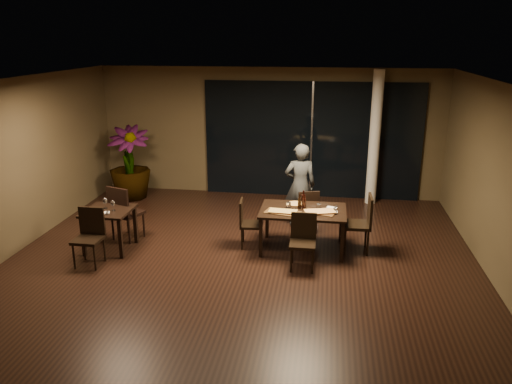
# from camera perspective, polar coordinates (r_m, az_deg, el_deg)

# --- Properties ---
(ground) EXTENTS (8.00, 8.00, 0.00)m
(ground) POSITION_cam_1_polar(r_m,az_deg,el_deg) (8.47, -1.89, -8.29)
(ground) COLOR black
(ground) RESTS_ON ground
(wall_back) EXTENTS (8.00, 0.10, 3.00)m
(wall_back) POSITION_cam_1_polar(r_m,az_deg,el_deg) (11.84, 1.53, 6.86)
(wall_back) COLOR #453A25
(wall_back) RESTS_ON ground
(wall_front) EXTENTS (8.00, 0.10, 3.00)m
(wall_front) POSITION_cam_1_polar(r_m,az_deg,el_deg) (4.32, -11.90, -13.34)
(wall_front) COLOR #453A25
(wall_front) RESTS_ON ground
(wall_left) EXTENTS (0.10, 8.00, 3.00)m
(wall_left) POSITION_cam_1_polar(r_m,az_deg,el_deg) (9.52, -26.76, 2.33)
(wall_left) COLOR #453A25
(wall_left) RESTS_ON ground
(wall_right) EXTENTS (0.10, 8.00, 3.00)m
(wall_right) POSITION_cam_1_polar(r_m,az_deg,el_deg) (8.26, 26.86, 0.22)
(wall_right) COLOR #453A25
(wall_right) RESTS_ON ground
(ceiling) EXTENTS (8.00, 8.00, 0.04)m
(ceiling) POSITION_cam_1_polar(r_m,az_deg,el_deg) (7.66, -2.11, 12.51)
(ceiling) COLOR silver
(ceiling) RESTS_ON wall_back
(window_panel) EXTENTS (5.00, 0.06, 2.70)m
(window_panel) POSITION_cam_1_polar(r_m,az_deg,el_deg) (11.71, 6.36, 5.88)
(window_panel) COLOR black
(window_panel) RESTS_ON ground
(column) EXTENTS (0.24, 0.24, 3.00)m
(column) POSITION_cam_1_polar(r_m,az_deg,el_deg) (11.41, 13.40, 5.98)
(column) COLOR silver
(column) RESTS_ON ground
(main_table) EXTENTS (1.50, 1.00, 0.75)m
(main_table) POSITION_cam_1_polar(r_m,az_deg,el_deg) (8.84, 5.39, -2.48)
(main_table) COLOR black
(main_table) RESTS_ON ground
(side_table) EXTENTS (0.80, 0.80, 0.75)m
(side_table) POSITION_cam_1_polar(r_m,az_deg,el_deg) (9.20, -16.48, -2.70)
(side_table) COLOR black
(side_table) RESTS_ON ground
(chair_main_far) EXTENTS (0.51, 0.51, 0.88)m
(chair_main_far) POSITION_cam_1_polar(r_m,az_deg,el_deg) (9.63, 5.86, -1.97)
(chair_main_far) COLOR black
(chair_main_far) RESTS_ON ground
(chair_main_near) EXTENTS (0.42, 0.42, 0.91)m
(chair_main_near) POSITION_cam_1_polar(r_m,az_deg,el_deg) (8.25, 5.39, -5.23)
(chair_main_near) COLOR black
(chair_main_near) RESTS_ON ground
(chair_main_left) EXTENTS (0.44, 0.44, 0.88)m
(chair_main_left) POSITION_cam_1_polar(r_m,az_deg,el_deg) (9.00, -1.00, -3.31)
(chair_main_left) COLOR black
(chair_main_left) RESTS_ON ground
(chair_main_right) EXTENTS (0.49, 0.49, 1.03)m
(chair_main_right) POSITION_cam_1_polar(r_m,az_deg,el_deg) (8.96, 12.02, -3.21)
(chair_main_right) COLOR black
(chair_main_right) RESTS_ON ground
(chair_side_far) EXTENTS (0.63, 0.63, 1.06)m
(chair_side_far) POSITION_cam_1_polar(r_m,az_deg,el_deg) (9.54, -14.91, -2.04)
(chair_side_far) COLOR black
(chair_side_far) RESTS_ON ground
(chair_side_near) EXTENTS (0.44, 0.44, 0.96)m
(chair_side_near) POSITION_cam_1_polar(r_m,az_deg,el_deg) (8.77, -18.46, -4.50)
(chair_side_near) COLOR black
(chair_side_near) RESTS_ON ground
(diner) EXTENTS (0.62, 0.46, 1.68)m
(diner) POSITION_cam_1_polar(r_m,az_deg,el_deg) (9.93, 5.06, 0.79)
(diner) COLOR #303336
(diner) RESTS_ON ground
(potted_plant) EXTENTS (1.14, 1.14, 1.70)m
(potted_plant) POSITION_cam_1_polar(r_m,az_deg,el_deg) (11.96, -14.27, 3.23)
(potted_plant) COLOR #254F1A
(potted_plant) RESTS_ON ground
(pizza_board_left) EXTENTS (0.67, 0.44, 0.01)m
(pizza_board_left) POSITION_cam_1_polar(r_m,az_deg,el_deg) (8.64, 3.09, -2.34)
(pizza_board_left) COLOR #472F17
(pizza_board_left) RESTS_ON main_table
(pizza_board_right) EXTENTS (0.57, 0.40, 0.01)m
(pizza_board_right) POSITION_cam_1_polar(r_m,az_deg,el_deg) (8.69, 7.30, -2.34)
(pizza_board_right) COLOR #422A15
(pizza_board_right) RESTS_ON main_table
(oblong_pizza_left) EXTENTS (0.48, 0.25, 0.02)m
(oblong_pizza_left) POSITION_cam_1_polar(r_m,az_deg,el_deg) (8.63, 3.09, -2.23)
(oblong_pizza_left) COLOR maroon
(oblong_pizza_left) RESTS_ON pizza_board_left
(oblong_pizza_right) EXTENTS (0.55, 0.37, 0.02)m
(oblong_pizza_right) POSITION_cam_1_polar(r_m,az_deg,el_deg) (8.68, 7.30, -2.24)
(oblong_pizza_right) COLOR #690909
(oblong_pizza_right) RESTS_ON pizza_board_right
(round_pizza) EXTENTS (0.28, 0.28, 0.01)m
(round_pizza) POSITION_cam_1_polar(r_m,az_deg,el_deg) (9.08, 4.52, -1.37)
(round_pizza) COLOR #B53614
(round_pizza) RESTS_ON main_table
(bottle_a) EXTENTS (0.06, 0.06, 0.27)m
(bottle_a) POSITION_cam_1_polar(r_m,az_deg,el_deg) (8.83, 5.00, -1.06)
(bottle_a) COLOR black
(bottle_a) RESTS_ON main_table
(bottle_b) EXTENTS (0.06, 0.06, 0.28)m
(bottle_b) POSITION_cam_1_polar(r_m,az_deg,el_deg) (8.79, 5.55, -1.14)
(bottle_b) COLOR black
(bottle_b) RESTS_ON main_table
(bottle_c) EXTENTS (0.07, 0.07, 0.31)m
(bottle_c) POSITION_cam_1_polar(r_m,az_deg,el_deg) (8.90, 5.44, -0.78)
(bottle_c) COLOR black
(bottle_c) RESTS_ON main_table
(tumbler_left) EXTENTS (0.08, 0.08, 0.10)m
(tumbler_left) POSITION_cam_1_polar(r_m,az_deg,el_deg) (8.88, 3.74, -1.50)
(tumbler_left) COLOR white
(tumbler_left) RESTS_ON main_table
(tumbler_right) EXTENTS (0.07, 0.07, 0.08)m
(tumbler_right) POSITION_cam_1_polar(r_m,az_deg,el_deg) (8.91, 7.16, -1.61)
(tumbler_right) COLOR white
(tumbler_right) RESTS_ON main_table
(napkin_near) EXTENTS (0.19, 0.11, 0.01)m
(napkin_near) POSITION_cam_1_polar(r_m,az_deg,el_deg) (8.74, 8.71, -2.28)
(napkin_near) COLOR silver
(napkin_near) RESTS_ON main_table
(napkin_far) EXTENTS (0.20, 0.15, 0.01)m
(napkin_far) POSITION_cam_1_polar(r_m,az_deg,el_deg) (8.96, 8.66, -1.78)
(napkin_far) COLOR white
(napkin_far) RESTS_ON main_table
(wine_glass_a) EXTENTS (0.08, 0.08, 0.18)m
(wine_glass_a) POSITION_cam_1_polar(r_m,az_deg,el_deg) (9.21, -16.85, -1.27)
(wine_glass_a) COLOR white
(wine_glass_a) RESTS_ON side_table
(wine_glass_b) EXTENTS (0.08, 0.08, 0.17)m
(wine_glass_b) POSITION_cam_1_polar(r_m,az_deg,el_deg) (9.06, -16.03, -1.53)
(wine_glass_b) COLOR white
(wine_glass_b) RESTS_ON side_table
(side_napkin) EXTENTS (0.21, 0.16, 0.01)m
(side_napkin) POSITION_cam_1_polar(r_m,az_deg,el_deg) (9.00, -16.98, -2.28)
(side_napkin) COLOR white
(side_napkin) RESTS_ON side_table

